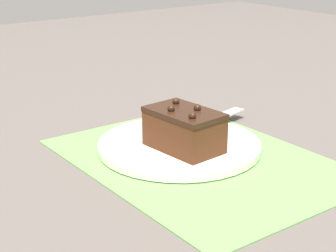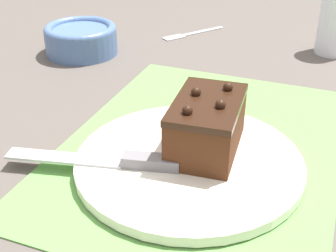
# 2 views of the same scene
# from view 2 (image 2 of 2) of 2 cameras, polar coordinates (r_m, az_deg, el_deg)

# --- Properties ---
(ground_plane) EXTENTS (3.00, 3.00, 0.00)m
(ground_plane) POSITION_cam_2_polar(r_m,az_deg,el_deg) (0.60, 4.16, -2.60)
(ground_plane) COLOR #544C47
(placemat_woven) EXTENTS (0.46, 0.34, 0.00)m
(placemat_woven) POSITION_cam_2_polar(r_m,az_deg,el_deg) (0.60, 4.17, -2.44)
(placemat_woven) COLOR #609E4C
(placemat_woven) RESTS_ON ground_plane
(cake_plate) EXTENTS (0.27, 0.27, 0.01)m
(cake_plate) POSITION_cam_2_polar(r_m,az_deg,el_deg) (0.56, 2.64, -4.44)
(cake_plate) COLOR white
(cake_plate) RESTS_ON placemat_woven
(chocolate_cake) EXTENTS (0.13, 0.09, 0.07)m
(chocolate_cake) POSITION_cam_2_polar(r_m,az_deg,el_deg) (0.55, 4.74, 0.15)
(chocolate_cake) COLOR #472614
(chocolate_cake) RESTS_ON cake_plate
(serving_knife) EXTENTS (0.06, 0.21, 0.01)m
(serving_knife) POSITION_cam_2_polar(r_m,az_deg,el_deg) (0.54, -5.69, -4.20)
(serving_knife) COLOR slate
(serving_knife) RESTS_ON cake_plate
(small_bowl) EXTENTS (0.13, 0.13, 0.05)m
(small_bowl) POSITION_cam_2_polar(r_m,az_deg,el_deg) (0.91, -10.56, 10.47)
(small_bowl) COLOR #4C6B9E
(small_bowl) RESTS_ON ground_plane
(dessert_fork) EXTENTS (0.13, 0.10, 0.01)m
(dessert_fork) POSITION_cam_2_polar(r_m,az_deg,el_deg) (1.00, 2.58, 11.17)
(dessert_fork) COLOR #B7BABF
(dessert_fork) RESTS_ON ground_plane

